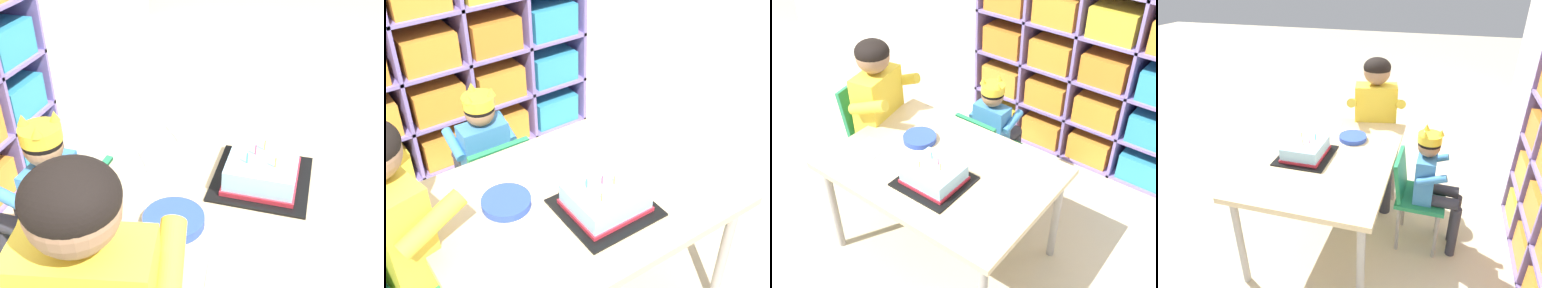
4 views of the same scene
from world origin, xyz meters
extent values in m
cube|color=#7F6BB2|center=(0.11, 1.55, 0.78)|extent=(1.54, 0.01, 1.56)
cube|color=#7F6BB2|center=(0.11, 1.37, 0.78)|extent=(0.02, 0.39, 1.56)
cube|color=#7F6BB2|center=(0.49, 1.37, 0.78)|extent=(0.02, 0.39, 1.56)
cube|color=#7F6BB2|center=(0.87, 1.37, 0.78)|extent=(0.02, 0.39, 1.56)
cube|color=#7F6BB2|center=(0.11, 1.37, 0.01)|extent=(1.54, 0.39, 0.02)
cube|color=#7F6BB2|center=(0.11, 1.37, 0.32)|extent=(1.54, 0.39, 0.02)
cube|color=#7F6BB2|center=(0.11, 1.37, 0.63)|extent=(1.54, 0.39, 0.02)
cube|color=#7F6BB2|center=(0.11, 1.37, 0.94)|extent=(1.54, 0.39, 0.02)
cube|color=orange|center=(-0.08, 1.35, 0.11)|extent=(0.29, 0.31, 0.19)
cube|color=orange|center=(0.30, 1.35, 0.11)|extent=(0.29, 0.31, 0.19)
cube|color=teal|center=(0.68, 1.35, 0.11)|extent=(0.29, 0.31, 0.19)
cube|color=orange|center=(-0.08, 1.35, 0.42)|extent=(0.29, 0.31, 0.19)
cube|color=orange|center=(0.30, 1.35, 0.42)|extent=(0.29, 0.31, 0.19)
cube|color=teal|center=(0.68, 1.35, 0.42)|extent=(0.29, 0.31, 0.19)
cube|color=orange|center=(-0.08, 1.35, 0.73)|extent=(0.29, 0.31, 0.19)
cube|color=orange|center=(0.30, 1.35, 0.73)|extent=(0.29, 0.31, 0.19)
cube|color=teal|center=(0.68, 1.35, 0.73)|extent=(0.29, 0.31, 0.19)
cube|color=#D1B789|center=(0.00, 0.00, 0.61)|extent=(1.13, 0.80, 0.03)
cylinder|color=#9E9993|center=(0.51, -0.34, 0.30)|extent=(0.04, 0.04, 0.59)
cylinder|color=#9E9993|center=(-0.51, 0.34, 0.30)|extent=(0.04, 0.04, 0.59)
cylinder|color=#9E9993|center=(0.51, 0.34, 0.30)|extent=(0.04, 0.04, 0.59)
cube|color=#238451|center=(-0.10, 0.58, 0.35)|extent=(0.31, 0.30, 0.03)
cube|color=#238451|center=(-0.10, 0.44, 0.50)|extent=(0.28, 0.07, 0.27)
cylinder|color=gray|center=(0.02, 0.70, 0.17)|extent=(0.02, 0.02, 0.34)
cylinder|color=gray|center=(-0.22, 0.70, 0.17)|extent=(0.02, 0.02, 0.34)
cylinder|color=gray|center=(0.02, 0.46, 0.17)|extent=(0.02, 0.02, 0.34)
cylinder|color=gray|center=(-0.22, 0.46, 0.17)|extent=(0.02, 0.02, 0.34)
cube|color=#3D7FBC|center=(-0.10, 0.59, 0.51)|extent=(0.21, 0.12, 0.29)
sphere|color=#997051|center=(-0.10, 0.59, 0.72)|extent=(0.13, 0.13, 0.13)
ellipsoid|color=black|center=(-0.10, 0.59, 0.74)|extent=(0.14, 0.14, 0.10)
cylinder|color=yellow|center=(-0.10, 0.59, 0.77)|extent=(0.14, 0.14, 0.05)
cone|color=yellow|center=(-0.10, 0.65, 0.82)|extent=(0.04, 0.04, 0.04)
cone|color=yellow|center=(-0.05, 0.56, 0.82)|extent=(0.04, 0.04, 0.04)
cone|color=yellow|center=(-0.15, 0.56, 0.82)|extent=(0.04, 0.04, 0.04)
cylinder|color=#33333D|center=(-0.03, 0.69, 0.39)|extent=(0.07, 0.21, 0.07)
cylinder|color=#33333D|center=(-0.16, 0.70, 0.39)|extent=(0.07, 0.21, 0.07)
cylinder|color=#33333D|center=(-0.03, 0.80, 0.18)|extent=(0.06, 0.06, 0.36)
cylinder|color=#33333D|center=(-0.16, 0.80, 0.18)|extent=(0.06, 0.06, 0.36)
cylinder|color=#3D7FBC|center=(0.03, 0.63, 0.57)|extent=(0.05, 0.17, 0.10)
cylinder|color=#3D7FBC|center=(-0.22, 0.63, 0.57)|extent=(0.05, 0.17, 0.10)
cube|color=#238451|center=(-0.62, 0.16, 0.46)|extent=(0.37, 0.39, 0.03)
cylinder|color=gray|center=(-0.53, 0.33, 0.22)|extent=(0.02, 0.02, 0.45)
cube|color=yellow|center=(-0.62, 0.16, 0.68)|extent=(0.22, 0.33, 0.42)
cylinder|color=#33333D|center=(-0.45, 0.11, 0.50)|extent=(0.31, 0.16, 0.10)
cylinder|color=#33333D|center=(-0.49, 0.28, 0.50)|extent=(0.31, 0.16, 0.10)
cylinder|color=#33333D|center=(-0.31, 0.14, 0.23)|extent=(0.08, 0.08, 0.47)
cylinder|color=#33333D|center=(-0.34, 0.31, 0.23)|extent=(0.08, 0.08, 0.47)
cylinder|color=yellow|center=(-0.52, 0.01, 0.77)|extent=(0.26, 0.11, 0.14)
cube|color=black|center=(0.05, -0.12, 0.63)|extent=(0.33, 0.31, 0.01)
cube|color=#9ED1EF|center=(0.05, -0.12, 0.68)|extent=(0.25, 0.22, 0.08)
cube|color=red|center=(0.05, -0.12, 0.64)|extent=(0.26, 0.23, 0.02)
cylinder|color=#E54C66|center=(0.05, -0.09, 0.74)|extent=(0.01, 0.01, 0.04)
cylinder|color=#EFCC4C|center=(0.09, -0.12, 0.74)|extent=(0.01, 0.01, 0.04)
cylinder|color=#EFCC4C|center=(0.00, -0.16, 0.74)|extent=(0.01, 0.01, 0.04)
cylinder|color=#4CB2E5|center=(0.00, -0.07, 0.74)|extent=(0.01, 0.01, 0.04)
cylinder|color=blue|center=(-0.24, 0.10, 0.64)|extent=(0.18, 0.18, 0.03)
cube|color=white|center=(-0.40, -0.12, 0.63)|extent=(0.16, 0.16, 0.00)
cube|color=white|center=(0.26, 0.26, 0.63)|extent=(0.07, 0.07, 0.00)
cube|color=white|center=(0.22, 0.22, 0.63)|extent=(0.04, 0.04, 0.00)
cube|color=white|center=(0.05, 0.30, 0.63)|extent=(0.08, 0.07, 0.00)
cube|color=white|center=(0.00, 0.26, 0.63)|extent=(0.04, 0.04, 0.00)
cube|color=white|center=(-0.36, 0.28, 0.63)|extent=(0.09, 0.03, 0.00)
cube|color=white|center=(-0.30, 0.29, 0.63)|extent=(0.04, 0.03, 0.00)
camera|label=1|loc=(-1.20, -0.23, 1.56)|focal=43.49mm
camera|label=2|loc=(-0.76, -1.13, 1.85)|focal=45.91mm
camera|label=3|loc=(1.21, -1.40, 2.13)|focal=43.99mm
camera|label=4|loc=(1.68, 0.62, 1.64)|focal=31.65mm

